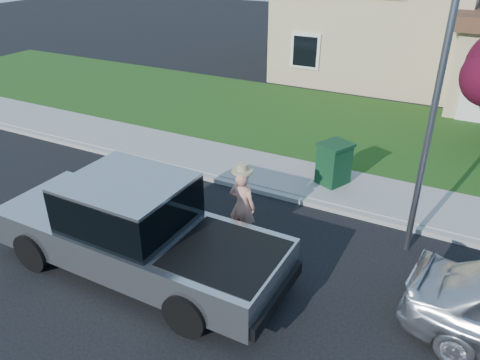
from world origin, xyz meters
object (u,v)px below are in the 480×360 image
(woman, at_px, (242,205))
(trash_bin, at_px, (334,163))
(pickup_truck, at_px, (137,231))
(street_lamp, at_px, (433,109))

(woman, height_order, trash_bin, woman)
(pickup_truck, relative_size, trash_bin, 5.42)
(trash_bin, bearing_deg, street_lamp, -16.73)
(woman, distance_m, street_lamp, 4.20)
(pickup_truck, distance_m, street_lamp, 6.01)
(trash_bin, distance_m, street_lamp, 3.89)
(trash_bin, height_order, street_lamp, street_lamp)
(trash_bin, bearing_deg, woman, -82.67)
(pickup_truck, xyz_separation_m, street_lamp, (4.60, 3.14, 2.24))
(woman, xyz_separation_m, street_lamp, (3.28, 1.25, 2.29))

